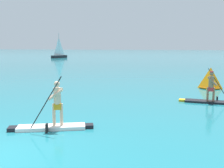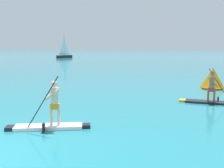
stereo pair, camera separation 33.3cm
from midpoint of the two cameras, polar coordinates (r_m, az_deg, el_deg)
paddleboarder_mid_center at (r=10.01m, az=-11.96°, el=-7.15°), size 2.88×1.59×1.96m
paddleboarder_far_right at (r=15.07m, az=20.73°, el=-2.53°), size 3.19×0.92×1.81m
race_marker_buoy at (r=20.17m, az=20.80°, el=0.94°), size 1.46×1.46×1.48m
sailboat_left_horizon at (r=70.41m, az=-9.81°, el=6.12°), size 2.42×4.71×6.20m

